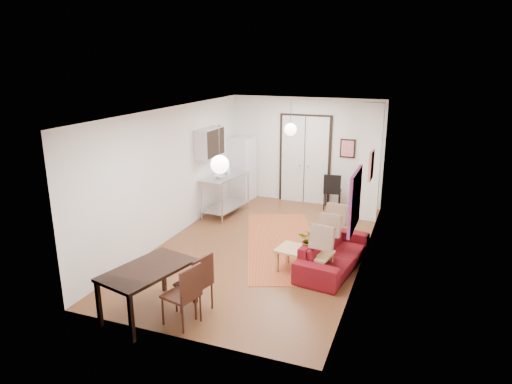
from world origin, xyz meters
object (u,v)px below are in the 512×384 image
(kitchen_counter, at_px, (225,188))
(dining_chair_far, at_px, (184,286))
(fridge, at_px, (242,169))
(dining_table, at_px, (148,273))
(dining_chair_near, at_px, (196,275))
(sofa, at_px, (334,253))
(coffee_table, at_px, (304,253))
(black_side_chair, at_px, (333,187))

(kitchen_counter, relative_size, dining_chair_far, 1.48)
(fridge, xyz_separation_m, dining_table, (1.00, -6.25, -0.18))
(fridge, height_order, dining_table, fridge)
(fridge, height_order, dining_chair_near, fridge)
(fridge, distance_m, dining_chair_far, 6.41)
(dining_chair_far, bearing_deg, kitchen_counter, -149.17)
(sofa, relative_size, coffee_table, 1.93)
(sofa, relative_size, kitchen_counter, 1.46)
(sofa, xyz_separation_m, fridge, (-3.37, 3.58, 0.57))
(fridge, bearing_deg, coffee_table, -46.04)
(dining_table, relative_size, dining_chair_far, 1.62)
(dining_chair_near, bearing_deg, black_side_chair, -175.99)
(coffee_table, bearing_deg, fridge, 125.96)
(coffee_table, distance_m, fridge, 4.96)
(dining_chair_far, bearing_deg, fridge, -151.75)
(kitchen_counter, bearing_deg, coffee_table, -34.93)
(kitchen_counter, xyz_separation_m, black_side_chair, (2.48, 1.52, -0.13))
(dining_chair_near, relative_size, black_side_chair, 1.00)
(coffee_table, relative_size, black_side_chair, 1.12)
(dining_chair_near, distance_m, black_side_chair, 5.98)
(coffee_table, xyz_separation_m, fridge, (-2.90, 4.00, 0.49))
(coffee_table, bearing_deg, dining_table, -130.17)
(black_side_chair, bearing_deg, kitchen_counter, 25.20)
(coffee_table, bearing_deg, black_side_chair, 94.00)
(sofa, distance_m, black_side_chair, 3.76)
(fridge, distance_m, black_side_chair, 2.64)
(kitchen_counter, relative_size, dining_chair_near, 1.48)
(black_side_chair, bearing_deg, coffee_table, 87.70)
(sofa, height_order, black_side_chair, black_side_chair)
(coffee_table, bearing_deg, dining_chair_near, -125.82)
(kitchen_counter, height_order, black_side_chair, kitchen_counter)
(coffee_table, height_order, dining_table, dining_table)
(fridge, relative_size, black_side_chair, 1.80)
(kitchen_counter, xyz_separation_m, dining_chair_near, (1.46, -4.38, -0.13))
(fridge, bearing_deg, dining_chair_far, -67.54)
(fridge, bearing_deg, sofa, -38.71)
(dining_chair_far, bearing_deg, sofa, 159.73)
(sofa, xyz_separation_m, kitchen_counter, (-3.24, 2.15, 0.39))
(sofa, relative_size, dining_chair_far, 2.16)
(kitchen_counter, distance_m, black_side_chair, 2.91)
(kitchen_counter, relative_size, fridge, 0.82)
(dining_chair_far, relative_size, black_side_chair, 1.00)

